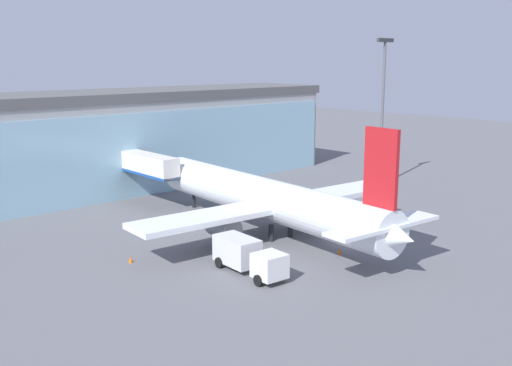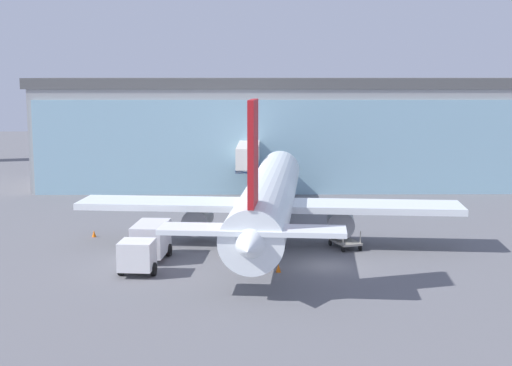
{
  "view_description": "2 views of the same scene",
  "coord_description": "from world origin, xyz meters",
  "px_view_note": "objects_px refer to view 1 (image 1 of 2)",
  "views": [
    {
      "loc": [
        -43.49,
        -33.25,
        16.95
      ],
      "look_at": [
        -2.85,
        9.76,
        4.65
      ],
      "focal_mm": 42.0,
      "sensor_mm": 36.0,
      "label": 1
    },
    {
      "loc": [
        -5.57,
        -48.18,
        13.18
      ],
      "look_at": [
        -4.77,
        6.07,
        4.93
      ],
      "focal_mm": 50.0,
      "sensor_mm": 36.0,
      "label": 2
    }
  ],
  "objects_px": {
    "jet_bridge": "(142,164)",
    "baggage_cart": "(322,223)",
    "apron_light_mast": "(383,101)",
    "safety_cone_nose": "(340,251)",
    "safety_cone_wingtip": "(131,259)",
    "catering_truck": "(247,255)",
    "airplane": "(268,199)"
  },
  "relations": [
    {
      "from": "baggage_cart",
      "to": "safety_cone_nose",
      "type": "bearing_deg",
      "value": -57.92
    },
    {
      "from": "airplane",
      "to": "safety_cone_nose",
      "type": "height_order",
      "value": "airplane"
    },
    {
      "from": "jet_bridge",
      "to": "baggage_cart",
      "type": "height_order",
      "value": "jet_bridge"
    },
    {
      "from": "baggage_cart",
      "to": "safety_cone_nose",
      "type": "height_order",
      "value": "baggage_cart"
    },
    {
      "from": "airplane",
      "to": "catering_truck",
      "type": "height_order",
      "value": "airplane"
    },
    {
      "from": "jet_bridge",
      "to": "baggage_cart",
      "type": "distance_m",
      "value": 23.37
    },
    {
      "from": "jet_bridge",
      "to": "safety_cone_wingtip",
      "type": "height_order",
      "value": "jet_bridge"
    },
    {
      "from": "jet_bridge",
      "to": "catering_truck",
      "type": "bearing_deg",
      "value": 166.63
    },
    {
      "from": "safety_cone_nose",
      "to": "airplane",
      "type": "bearing_deg",
      "value": 92.31
    },
    {
      "from": "jet_bridge",
      "to": "airplane",
      "type": "height_order",
      "value": "airplane"
    },
    {
      "from": "safety_cone_nose",
      "to": "apron_light_mast",
      "type": "bearing_deg",
      "value": 28.72
    },
    {
      "from": "apron_light_mast",
      "to": "catering_truck",
      "type": "relative_size",
      "value": 2.62
    },
    {
      "from": "jet_bridge",
      "to": "baggage_cart",
      "type": "relative_size",
      "value": 3.96
    },
    {
      "from": "apron_light_mast",
      "to": "catering_truck",
      "type": "xyz_separation_m",
      "value": [
        -35.75,
        -12.43,
        -10.08
      ]
    },
    {
      "from": "jet_bridge",
      "to": "catering_truck",
      "type": "height_order",
      "value": "jet_bridge"
    },
    {
      "from": "catering_truck",
      "to": "baggage_cart",
      "type": "xyz_separation_m",
      "value": [
        14.58,
        4.52,
        -0.97
      ]
    },
    {
      "from": "catering_truck",
      "to": "baggage_cart",
      "type": "height_order",
      "value": "catering_truck"
    },
    {
      "from": "jet_bridge",
      "to": "safety_cone_nose",
      "type": "bearing_deg",
      "value": -174.17
    },
    {
      "from": "catering_truck",
      "to": "safety_cone_nose",
      "type": "xyz_separation_m",
      "value": [
        9.15,
        -2.15,
        -1.19
      ]
    },
    {
      "from": "baggage_cart",
      "to": "airplane",
      "type": "bearing_deg",
      "value": -128.67
    },
    {
      "from": "safety_cone_wingtip",
      "to": "catering_truck",
      "type": "bearing_deg",
      "value": -57.31
    },
    {
      "from": "airplane",
      "to": "catering_truck",
      "type": "distance_m",
      "value": 11.19
    },
    {
      "from": "jet_bridge",
      "to": "safety_cone_nose",
      "type": "distance_m",
      "value": 28.88
    },
    {
      "from": "apron_light_mast",
      "to": "safety_cone_wingtip",
      "type": "relative_size",
      "value": 35.57
    },
    {
      "from": "safety_cone_wingtip",
      "to": "baggage_cart",
      "type": "bearing_deg",
      "value": -11.51
    },
    {
      "from": "apron_light_mast",
      "to": "safety_cone_nose",
      "type": "xyz_separation_m",
      "value": [
        -26.6,
        -14.57,
        -11.27
      ]
    },
    {
      "from": "baggage_cart",
      "to": "safety_cone_nose",
      "type": "distance_m",
      "value": 8.61
    },
    {
      "from": "apron_light_mast",
      "to": "airplane",
      "type": "height_order",
      "value": "apron_light_mast"
    },
    {
      "from": "airplane",
      "to": "catering_truck",
      "type": "xyz_separation_m",
      "value": [
        -8.79,
        -6.62,
        -2.05
      ]
    },
    {
      "from": "baggage_cart",
      "to": "safety_cone_wingtip",
      "type": "distance_m",
      "value": 20.52
    },
    {
      "from": "safety_cone_nose",
      "to": "safety_cone_wingtip",
      "type": "bearing_deg",
      "value": 143.73
    },
    {
      "from": "apron_light_mast",
      "to": "safety_cone_nose",
      "type": "bearing_deg",
      "value": -151.28
    }
  ]
}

